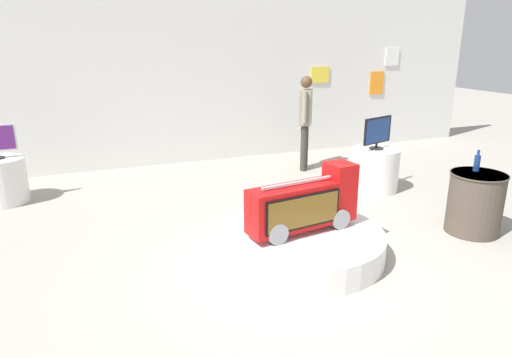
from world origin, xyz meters
TOP-DOWN VIEW (x-y plane):
  - ground_plane at (0.00, 0.00)m, footprint 30.00×30.00m
  - back_wall_display at (-0.00, 4.61)m, footprint 12.20×0.13m
  - main_display_pedestal at (0.05, 0.33)m, footprint 1.75×1.75m
  - novelty_firetruck_tv at (0.07, 0.33)m, footprint 1.26×0.49m
  - display_pedestal_left_rear at (2.09, 1.92)m, footprint 0.72×0.72m
  - tv_on_left_rear at (2.09, 1.92)m, footprint 0.58×0.22m
  - display_pedestal_center_rear at (-3.13, 3.35)m, footprint 0.66×0.66m
  - side_table_round at (2.23, 0.14)m, footprint 0.64×0.64m
  - bottle_on_side_table at (2.28, 0.24)m, footprint 0.07×0.07m
  - shopper_browsing_near_truck at (1.62, 3.35)m, footprint 0.37×0.49m

SIDE VIEW (x-z plane):
  - ground_plane at x=0.00m, z-range 0.00..0.00m
  - main_display_pedestal at x=0.05m, z-range 0.00..0.28m
  - display_pedestal_left_rear at x=2.09m, z-range 0.00..0.64m
  - display_pedestal_center_rear at x=-3.13m, z-range 0.00..0.64m
  - side_table_round at x=2.23m, z-range 0.01..0.74m
  - novelty_firetruck_tv at x=0.07m, z-range 0.22..0.91m
  - bottle_on_side_table at x=2.28m, z-range 0.71..0.96m
  - tv_on_left_rear at x=2.09m, z-range 0.67..1.15m
  - shopper_browsing_near_truck at x=1.62m, z-range 0.14..1.76m
  - back_wall_display at x=0.00m, z-range 0.00..3.29m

